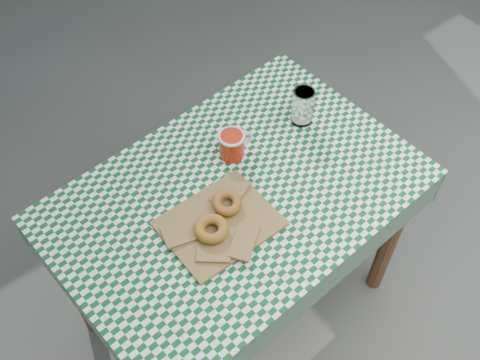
% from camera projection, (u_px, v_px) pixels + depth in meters
% --- Properties ---
extents(ground, '(60.00, 60.00, 0.00)m').
position_uv_depth(ground, '(258.00, 271.00, 2.46)').
color(ground, '#50504B').
rests_on(ground, ground).
extents(table, '(1.14, 0.79, 0.75)m').
position_uv_depth(table, '(237.00, 257.00, 2.08)').
color(table, brown).
rests_on(table, ground).
extents(tablecloth, '(1.16, 0.81, 0.01)m').
position_uv_depth(tablecloth, '(237.00, 194.00, 1.78)').
color(tablecloth, '#0B491F').
rests_on(tablecloth, table).
extents(paper_bag, '(0.32, 0.26, 0.02)m').
position_uv_depth(paper_bag, '(219.00, 223.00, 1.70)').
color(paper_bag, olive).
rests_on(paper_bag, tablecloth).
extents(bagel_front, '(0.14, 0.14, 0.03)m').
position_uv_depth(bagel_front, '(212.00, 229.00, 1.66)').
color(bagel_front, '#9A6720').
rests_on(bagel_front, paper_bag).
extents(bagel_back, '(0.11, 0.11, 0.03)m').
position_uv_depth(bagel_back, '(227.00, 203.00, 1.72)').
color(bagel_back, '#9F6D20').
rests_on(bagel_back, paper_bag).
extents(coffee_mug, '(0.18, 0.18, 0.09)m').
position_uv_depth(coffee_mug, '(232.00, 145.00, 1.83)').
color(coffee_mug, '#AC210B').
rests_on(coffee_mug, tablecloth).
extents(drinking_glass, '(0.08, 0.08, 0.13)m').
position_uv_depth(drinking_glass, '(303.00, 106.00, 1.91)').
color(drinking_glass, white).
rests_on(drinking_glass, tablecloth).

